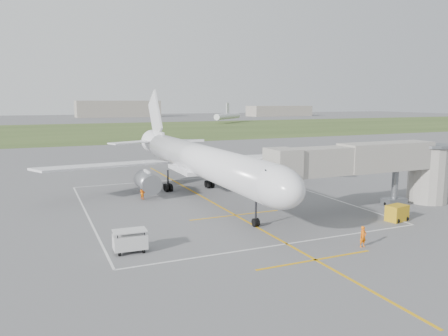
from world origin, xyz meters
name	(u,v)px	position (x,y,z in m)	size (l,w,h in m)	color
ground	(201,196)	(0.00, 0.00, 0.00)	(700.00, 700.00, 0.00)	#535355
grass_strip	(85,131)	(0.00, 130.00, 0.01)	(700.00, 120.00, 0.02)	#394D21
apron_markings	(219,206)	(0.00, -5.82, 0.01)	(28.20, 60.00, 0.01)	#D9990C
airliner	(199,160)	(0.00, 0.75, 4.39)	(38.93, 46.75, 13.52)	silver
jet_bridge	(380,165)	(15.72, -13.50, 4.74)	(23.40, 5.00, 7.20)	gray
gpu_unit	(397,213)	(13.63, -18.29, 0.77)	(2.31, 1.81, 1.57)	#C19318
baggage_cart	(130,241)	(-12.22, -16.81, 0.91)	(2.61, 1.63, 1.77)	silver
ramp_worker_nose	(363,237)	(5.21, -23.08, 0.85)	(0.62, 0.41, 1.71)	#FF6708
ramp_worker_wing	(143,193)	(-7.02, 1.20, 0.79)	(0.77, 0.60, 1.58)	orange
distant_hangars	(36,111)	(-16.15, 265.19, 5.17)	(345.00, 49.00, 12.00)	gray
distant_aircraft	(88,118)	(6.42, 171.58, 3.59)	(165.57, 32.63, 8.85)	silver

